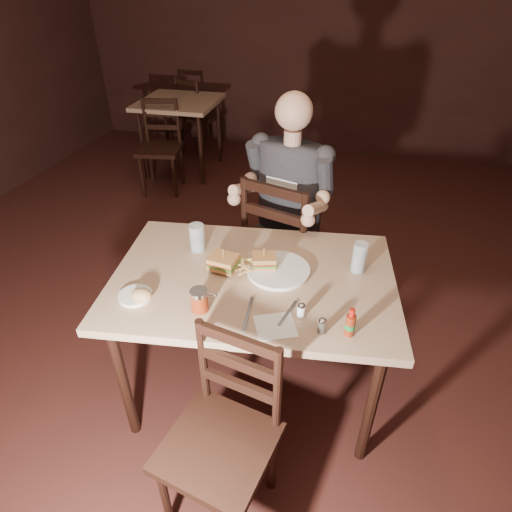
% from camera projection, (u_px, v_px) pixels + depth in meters
% --- Properties ---
extents(room_shell, '(7.00, 7.00, 7.00)m').
position_uv_depth(room_shell, '(246.00, 120.00, 1.83)').
color(room_shell, black).
rests_on(room_shell, ground).
extents(main_table, '(1.40, 1.03, 0.77)m').
position_uv_depth(main_table, '(253.00, 289.00, 2.00)').
color(main_table, tan).
rests_on(main_table, ground).
extents(bg_table, '(0.83, 0.83, 0.77)m').
position_uv_depth(bg_table, '(180.00, 109.00, 4.51)').
color(bg_table, tan).
rests_on(bg_table, ground).
extents(chair_far, '(0.58, 0.61, 1.00)m').
position_uv_depth(chair_far, '(288.00, 246.00, 2.67)').
color(chair_far, black).
rests_on(chair_far, ground).
extents(chair_near, '(0.47, 0.51, 0.87)m').
position_uv_depth(chair_near, '(218.00, 447.00, 1.63)').
color(chair_near, black).
rests_on(chair_near, ground).
extents(bg_chair_far, '(0.55, 0.57, 0.89)m').
position_uv_depth(bg_chair_far, '(200.00, 116.00, 5.08)').
color(bg_chair_far, black).
rests_on(bg_chair_far, ground).
extents(bg_chair_near, '(0.48, 0.51, 0.88)m').
position_uv_depth(bg_chair_near, '(159.00, 149.00, 4.21)').
color(bg_chair_near, black).
rests_on(bg_chair_near, ground).
extents(diner, '(0.62, 0.54, 0.91)m').
position_uv_depth(diner, '(288.00, 178.00, 2.36)').
color(diner, '#333439').
rests_on(diner, chair_far).
extents(dinner_plate, '(0.32, 0.32, 0.02)m').
position_uv_depth(dinner_plate, '(278.00, 271.00, 1.98)').
color(dinner_plate, white).
rests_on(dinner_plate, main_table).
extents(sandwich_left, '(0.14, 0.12, 0.10)m').
position_uv_depth(sandwich_left, '(223.00, 258.00, 1.96)').
color(sandwich_left, '#C08343').
rests_on(sandwich_left, dinner_plate).
extents(sandwich_right, '(0.13, 0.12, 0.10)m').
position_uv_depth(sandwich_right, '(264.00, 258.00, 1.97)').
color(sandwich_right, '#C08343').
rests_on(sandwich_right, dinner_plate).
extents(fries_pile, '(0.27, 0.20, 0.04)m').
position_uv_depth(fries_pile, '(234.00, 263.00, 1.99)').
color(fries_pile, tan).
rests_on(fries_pile, dinner_plate).
extents(ketchup_dollop, '(0.05, 0.05, 0.01)m').
position_uv_depth(ketchup_dollop, '(261.00, 263.00, 2.01)').
color(ketchup_dollop, maroon).
rests_on(ketchup_dollop, dinner_plate).
extents(glass_left, '(0.09, 0.09, 0.14)m').
position_uv_depth(glass_left, '(197.00, 238.00, 2.10)').
color(glass_left, silver).
rests_on(glass_left, main_table).
extents(glass_right, '(0.07, 0.07, 0.15)m').
position_uv_depth(glass_right, '(359.00, 257.00, 1.95)').
color(glass_right, silver).
rests_on(glass_right, main_table).
extents(hot_sauce, '(0.04, 0.04, 0.13)m').
position_uv_depth(hot_sauce, '(351.00, 322.00, 1.62)').
color(hot_sauce, maroon).
rests_on(hot_sauce, main_table).
extents(salt_shaker, '(0.04, 0.04, 0.06)m').
position_uv_depth(salt_shaker, '(301.00, 310.00, 1.72)').
color(salt_shaker, white).
rests_on(salt_shaker, main_table).
extents(pepper_shaker, '(0.04, 0.04, 0.06)m').
position_uv_depth(pepper_shaker, '(322.00, 326.00, 1.65)').
color(pepper_shaker, '#38332D').
rests_on(pepper_shaker, main_table).
extents(syrup_dispenser, '(0.09, 0.09, 0.10)m').
position_uv_depth(syrup_dispenser, '(200.00, 300.00, 1.75)').
color(syrup_dispenser, maroon).
rests_on(syrup_dispenser, main_table).
extents(napkin, '(0.20, 0.20, 0.00)m').
position_uv_depth(napkin, '(275.00, 326.00, 1.69)').
color(napkin, white).
rests_on(napkin, main_table).
extents(knife, '(0.04, 0.21, 0.01)m').
position_uv_depth(knife, '(248.00, 314.00, 1.74)').
color(knife, silver).
rests_on(knife, napkin).
extents(fork, '(0.05, 0.17, 0.01)m').
position_uv_depth(fork, '(288.00, 313.00, 1.75)').
color(fork, silver).
rests_on(fork, napkin).
extents(side_plate, '(0.16, 0.16, 0.01)m').
position_uv_depth(side_plate, '(135.00, 296.00, 1.83)').
color(side_plate, white).
rests_on(side_plate, main_table).
extents(bread_roll, '(0.10, 0.09, 0.05)m').
position_uv_depth(bread_roll, '(142.00, 295.00, 1.79)').
color(bread_roll, tan).
rests_on(bread_roll, side_plate).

